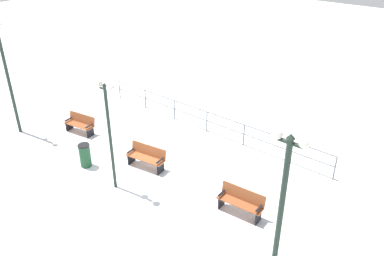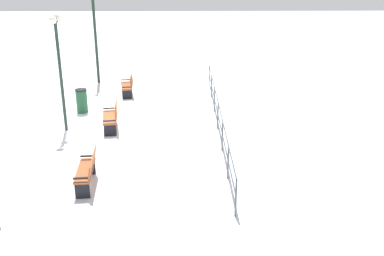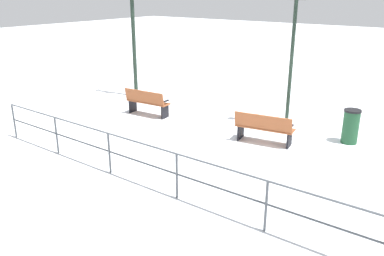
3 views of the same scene
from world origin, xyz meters
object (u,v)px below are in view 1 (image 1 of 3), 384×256
at_px(lamppost_middle, 107,113).
at_px(trash_bin, 85,155).
at_px(bench_nearest, 80,124).
at_px(bench_second, 147,157).
at_px(lamppost_near, 5,67).
at_px(bench_third, 241,201).
at_px(lamppost_far, 283,195).

bearing_deg(lamppost_middle, trash_bin, -95.16).
height_order(bench_nearest, bench_second, bench_second).
height_order(lamppost_near, lamppost_middle, lamppost_near).
bearing_deg(trash_bin, lamppost_near, -87.84).
bearing_deg(trash_bin, bench_nearest, -122.50).
relative_size(bench_nearest, bench_third, 0.97).
bearing_deg(bench_second, lamppost_near, -84.99).
bearing_deg(bench_nearest, lamppost_near, -61.26).
relative_size(lamppost_middle, lamppost_far, 0.92).
distance_m(bench_third, trash_bin, 6.58).
distance_m(bench_nearest, lamppost_near, 3.98).
bearing_deg(lamppost_near, trash_bin, 92.16).
relative_size(lamppost_far, trash_bin, 4.61).
bearing_deg(lamppost_near, bench_second, 104.15).
xyz_separation_m(bench_nearest, lamppost_near, (1.78, -2.28, 2.73)).
xyz_separation_m(lamppost_near, trash_bin, (-0.18, 4.79, -2.69)).
height_order(lamppost_middle, trash_bin, lamppost_middle).
bearing_deg(lamppost_far, bench_nearest, -99.12).
bearing_deg(trash_bin, bench_second, 127.98).
xyz_separation_m(bench_nearest, bench_third, (0.08, 8.91, 0.04)).
relative_size(bench_third, lamppost_far, 0.36).
bearing_deg(lamppost_far, bench_third, -128.07).
bearing_deg(bench_nearest, lamppost_far, 71.62).
height_order(bench_nearest, lamppost_far, lamppost_far).
bearing_deg(trash_bin, bench_third, 103.38).
height_order(bench_nearest, lamppost_middle, lamppost_middle).
bearing_deg(bench_nearest, lamppost_middle, 59.20).
xyz_separation_m(bench_third, trash_bin, (1.52, -6.40, 0.00)).
bearing_deg(lamppost_far, trash_bin, -91.21).
bearing_deg(lamppost_middle, bench_third, 111.15).
bearing_deg(lamppost_middle, bench_second, -178.07).
height_order(lamppost_middle, lamppost_far, lamppost_far).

